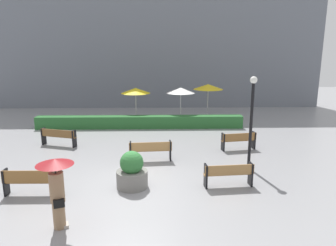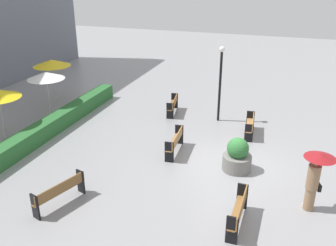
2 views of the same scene
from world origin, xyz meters
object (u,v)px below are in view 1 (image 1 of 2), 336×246
object	(u,v)px
bench_far_right	(239,140)
patio_umbrella_yellow	(136,91)
bench_near_left	(31,180)
patio_umbrella_yellow_far	(208,87)
bench_near_right	(229,173)
pedestrian_with_umbrella	(57,184)
planter_pot	(132,172)
bench_far_left	(58,136)
patio_umbrella_white	(181,90)
lamp_post	(252,113)
bench_mid_center	(151,149)

from	to	relation	value
bench_far_right	patio_umbrella_yellow	xyz separation A→B (m)	(-5.34, 6.12, 1.59)
bench_near_left	patio_umbrella_yellow_far	world-z (taller)	patio_umbrella_yellow_far
bench_near_right	pedestrian_with_umbrella	bearing A→B (deg)	-153.50
planter_pot	patio_umbrella_yellow	world-z (taller)	patio_umbrella_yellow
bench_near_left	pedestrian_with_umbrella	size ratio (longest dim) A/B	0.93
planter_pot	patio_umbrella_yellow	size ratio (longest dim) A/B	0.57
patio_umbrella_yellow	pedestrian_with_umbrella	bearing A→B (deg)	-94.91
bench_far_left	patio_umbrella_yellow_far	distance (m)	10.36
patio_umbrella_white	patio_umbrella_yellow	bearing A→B (deg)	173.99
bench_far_right	bench_near_right	distance (m)	4.37
bench_near_left	bench_far_right	size ratio (longest dim) A/B	1.09
patio_umbrella_yellow_far	bench_far_right	bearing A→B (deg)	-85.76
bench_near_right	bench_far_left	world-z (taller)	bench_far_left
bench_near_right	planter_pot	bearing A→B (deg)	178.84
bench_far_right	pedestrian_with_umbrella	xyz separation A→B (m)	(-6.44, -6.68, 0.78)
bench_far_right	planter_pot	world-z (taller)	planter_pot
bench_far_right	bench_near_right	xyz separation A→B (m)	(-1.37, -4.15, -0.00)
planter_pot	patio_umbrella_white	distance (m)	10.29
patio_umbrella_yellow	patio_umbrella_white	size ratio (longest dim) A/B	0.98
bench_near_left	planter_pot	size ratio (longest dim) A/B	1.42
pedestrian_with_umbrella	patio_umbrella_yellow	world-z (taller)	patio_umbrella_yellow
bench_near_right	planter_pot	distance (m)	3.36
lamp_post	patio_umbrella_yellow	xyz separation A→B (m)	(-5.16, 8.55, -0.19)
bench_near_left	patio_umbrella_yellow	size ratio (longest dim) A/B	0.81
bench_mid_center	bench_near_left	bearing A→B (deg)	-139.99
patio_umbrella_white	bench_far_left	bearing A→B (deg)	-142.45
patio_umbrella_yellow	patio_umbrella_white	bearing A→B (deg)	-6.01
lamp_post	patio_umbrella_yellow_far	size ratio (longest dim) A/B	1.52
bench_near_right	bench_near_left	bearing A→B (deg)	-175.63
planter_pot	patio_umbrella_yellow	distance (m)	10.34
lamp_post	patio_umbrella_yellow_far	world-z (taller)	lamp_post
bench_far_left	lamp_post	world-z (taller)	lamp_post
bench_mid_center	patio_umbrella_yellow_far	bearing A→B (deg)	66.14
patio_umbrella_white	bench_near_left	bearing A→B (deg)	-117.88
bench_mid_center	patio_umbrella_yellow	world-z (taller)	patio_umbrella_yellow
bench_far_right	pedestrian_with_umbrella	world-z (taller)	pedestrian_with_umbrella
bench_far_right	bench_far_left	bearing A→B (deg)	174.27
pedestrian_with_umbrella	patio_umbrella_white	xyz separation A→B (m)	(4.02, 12.50, 0.86)
planter_pot	lamp_post	distance (m)	5.14
bench_near_right	patio_umbrella_yellow_far	bearing A→B (deg)	85.47
bench_near_left	patio_umbrella_yellow	world-z (taller)	patio_umbrella_yellow
bench_mid_center	pedestrian_with_umbrella	world-z (taller)	pedestrian_with_umbrella
bench_far_left	lamp_post	xyz separation A→B (m)	(8.65, -3.32, 1.77)
bench_near_right	patio_umbrella_yellow_far	size ratio (longest dim) A/B	0.72
bench_mid_center	lamp_post	xyz separation A→B (m)	(3.98, -0.96, 1.76)
patio_umbrella_yellow	bench_near_left	bearing A→B (deg)	-103.65
patio_umbrella_yellow	bench_mid_center	bearing A→B (deg)	-81.19
bench_far_left	patio_umbrella_yellow	size ratio (longest dim) A/B	0.83
planter_pot	patio_umbrella_yellow_far	size ratio (longest dim) A/B	0.53
planter_pot	patio_umbrella_white	world-z (taller)	patio_umbrella_white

